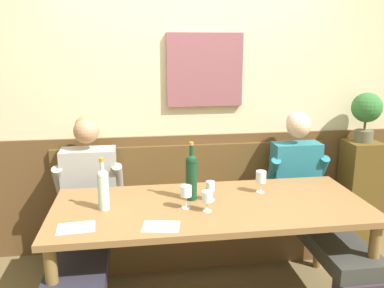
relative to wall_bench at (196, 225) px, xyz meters
name	(u,v)px	position (x,y,z in m)	size (l,w,h in m)	color
room_wall_back	(191,90)	(0.00, 0.26, 1.12)	(6.80, 0.12, 2.80)	beige
wood_wainscot_panel	(192,191)	(0.00, 0.21, 0.23)	(6.80, 0.03, 1.02)	brown
wall_bench	(196,225)	(0.00, 0.00, 0.00)	(2.36, 0.42, 0.94)	brown
dining_table	(211,216)	(0.00, -0.68, 0.39)	(2.06, 0.84, 0.75)	brown
person_center_left_seat	(85,215)	(-0.85, -0.38, 0.32)	(0.52, 1.26, 1.25)	#272431
person_right_seat	(313,202)	(0.86, -0.39, 0.32)	(0.50, 1.26, 1.24)	#372832
wine_bottle_clear_water	(103,188)	(-0.69, -0.66, 0.62)	(0.07, 0.07, 0.34)	#B3CEBD
wine_bottle_green_tall	(191,175)	(-0.12, -0.57, 0.64)	(0.08, 0.08, 0.40)	#13371E
wine_glass_center_front	(207,197)	(-0.05, -0.79, 0.57)	(0.07, 0.07, 0.13)	silver
wine_glass_left_end	(186,192)	(-0.17, -0.72, 0.59)	(0.07, 0.07, 0.15)	silver
wine_glass_by_bottle	(210,187)	(0.01, -0.61, 0.56)	(0.06, 0.06, 0.13)	silver
wine_glass_mid_left	(261,177)	(0.38, -0.52, 0.59)	(0.07, 0.07, 0.16)	silver
tasting_sheet_left_guest	(76,228)	(-0.83, -0.91, 0.47)	(0.21, 0.15, 0.00)	white
tasting_sheet_right_guest	(161,226)	(-0.35, -0.96, 0.47)	(0.21, 0.15, 0.00)	white
corner_pedestal	(357,193)	(1.48, 0.03, 0.19)	(0.28, 0.28, 0.95)	brown
potted_plant	(366,111)	(1.48, 0.03, 0.94)	(0.25, 0.25, 0.43)	brown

